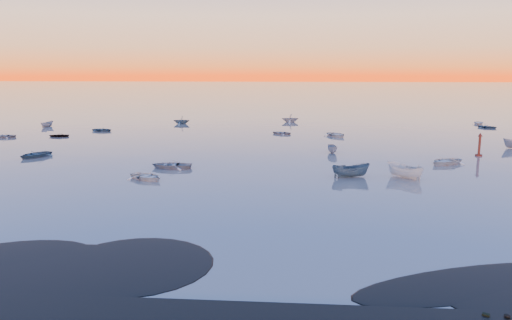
# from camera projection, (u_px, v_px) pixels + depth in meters

# --- Properties ---
(ground) EXTENTS (600.00, 600.00, 0.00)m
(ground) POSITION_uv_depth(u_px,v_px,m) (293.00, 114.00, 125.69)
(ground) COLOR slate
(ground) RESTS_ON ground
(mud_lobes) EXTENTS (140.00, 6.00, 0.07)m
(mud_lobes) POSITION_uv_depth(u_px,v_px,m) (282.00, 286.00, 26.68)
(mud_lobes) COLOR black
(mud_lobes) RESTS_ON ground
(moored_fleet) EXTENTS (124.00, 58.00, 1.20)m
(moored_fleet) POSITION_uv_depth(u_px,v_px,m) (291.00, 141.00, 79.62)
(moored_fleet) COLOR silver
(moored_fleet) RESTS_ON ground
(boat_near_left) EXTENTS (3.64, 4.36, 1.02)m
(boat_near_left) POSITION_uv_depth(u_px,v_px,m) (147.00, 179.00, 52.34)
(boat_near_left) COLOR silver
(boat_near_left) RESTS_ON ground
(boat_near_center) EXTENTS (2.50, 4.41, 1.44)m
(boat_near_center) POSITION_uv_depth(u_px,v_px,m) (351.00, 177.00, 53.42)
(boat_near_center) COLOR #345164
(boat_near_center) RESTS_ON ground
(channel_marker) EXTENTS (0.90, 0.90, 3.20)m
(channel_marker) POSITION_uv_depth(u_px,v_px,m) (479.00, 146.00, 66.01)
(channel_marker) COLOR #4E1A10
(channel_marker) RESTS_ON ground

